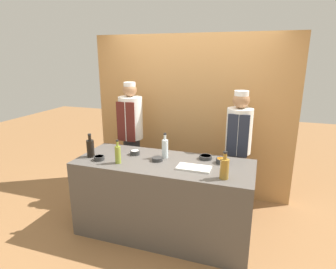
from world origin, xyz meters
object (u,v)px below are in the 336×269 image
sauce_bowl_yellow (157,159)px  bottle_soy (90,148)px  bottle_oil (118,154)px  chef_left (131,137)px  sauce_bowl_white (135,152)px  cutting_board (194,168)px  sauce_bowl_orange (222,160)px  bottle_vinegar (224,168)px  sauce_bowl_purple (99,158)px  sauce_bowl_green (206,157)px  chef_right (238,149)px  bottle_clear (165,148)px

sauce_bowl_yellow → bottle_soy: (-0.80, -0.13, 0.09)m
bottle_oil → chef_left: size_ratio=0.16×
sauce_bowl_white → bottle_oil: 0.33m
cutting_board → bottle_soy: bearing=-178.5°
sauce_bowl_orange → chef_left: bearing=157.8°
sauce_bowl_orange → sauce_bowl_white: (-1.05, -0.06, -0.00)m
sauce_bowl_yellow → bottle_oil: size_ratio=0.46×
sauce_bowl_yellow → sauce_bowl_white: size_ratio=1.07×
cutting_board → bottle_vinegar: (0.34, -0.15, 0.10)m
sauce_bowl_purple → sauce_bowl_white: bearing=43.9°
sauce_bowl_yellow → bottle_vinegar: size_ratio=0.44×
sauce_bowl_green → chef_left: (-1.20, 0.50, 0.00)m
sauce_bowl_purple → chef_right: size_ratio=0.07×
bottle_oil → chef_right: size_ratio=0.16×
sauce_bowl_green → bottle_clear: 0.49m
sauce_bowl_white → cutting_board: sauce_bowl_white is taller
bottle_oil → chef_left: bearing=107.2°
sauce_bowl_orange → chef_right: chef_right is taller
sauce_bowl_white → bottle_vinegar: bottle_vinegar is taller
sauce_bowl_white → bottle_oil: bottle_oil is taller
sauce_bowl_purple → bottle_oil: bottle_oil is taller
sauce_bowl_orange → chef_left: chef_left is taller
chef_right → sauce_bowl_white: bearing=-151.8°
sauce_bowl_green → sauce_bowl_white: size_ratio=1.29×
sauce_bowl_yellow → bottle_clear: bearing=68.2°
sauce_bowl_green → sauce_bowl_purple: bearing=-159.8°
sauce_bowl_purple → sauce_bowl_orange: (1.37, 0.36, 0.00)m
sauce_bowl_green → sauce_bowl_white: 0.86m
bottle_clear → sauce_bowl_orange: bearing=3.6°
sauce_bowl_green → sauce_bowl_yellow: bearing=-155.5°
sauce_bowl_purple → bottle_vinegar: 1.45m
bottle_vinegar → chef_right: bearing=87.3°
bottle_oil → chef_right: (1.24, 0.95, -0.11)m
sauce_bowl_orange → sauce_bowl_yellow: bearing=-167.0°
bottle_clear → chef_right: bearing=37.9°
bottle_vinegar → sauce_bowl_green: bearing=120.1°
bottle_vinegar → chef_right: chef_right is taller
bottle_oil → bottle_clear: 0.56m
sauce_bowl_green → chef_right: bearing=57.2°
sauce_bowl_white → bottle_vinegar: bearing=-17.4°
bottle_vinegar → bottle_clear: bearing=153.6°
sauce_bowl_white → bottle_clear: (0.39, 0.01, 0.09)m
cutting_board → bottle_oil: size_ratio=1.32×
sauce_bowl_white → cutting_board: (0.79, -0.21, -0.02)m
sauce_bowl_green → bottle_vinegar: (0.28, -0.48, 0.09)m
bottle_soy → chef_right: size_ratio=0.17×
sauce_bowl_orange → chef_right: bearing=78.0°
bottle_soy → bottle_vinegar: bearing=-4.1°
bottle_oil → bottle_vinegar: bearing=-1.8°
sauce_bowl_orange → chef_left: (-1.41, 0.57, -0.01)m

